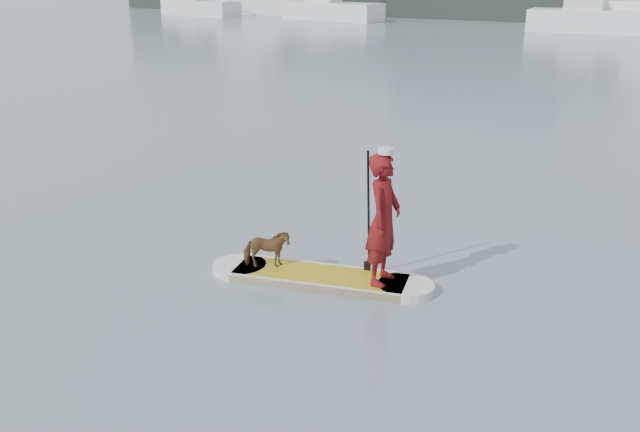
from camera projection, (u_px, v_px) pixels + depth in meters
The scene contains 9 objects.
ground at pixel (85, 280), 10.33m from camera, with size 140.00×140.00×0.00m, color slate.
paddleboard at pixel (320, 277), 10.27m from camera, with size 3.25×1.31×0.12m.
paddler at pixel (384, 219), 9.70m from camera, with size 0.67×0.44×1.85m, color maroon.
white_cap at pixel (386, 151), 9.37m from camera, with size 0.22×0.22×0.07m, color silver.
dog at pixel (267, 249), 10.37m from camera, with size 0.31×0.68×0.57m, color brown.
paddle at pixel (368, 227), 10.13m from camera, with size 0.10×0.30×2.00m.
sailboat_a at pixel (200, 7), 61.17m from camera, with size 7.65×3.36×10.73m.
sailboat_b at pixel (332, 9), 56.20m from camera, with size 8.71×3.98×12.47m.
sailboat_d at pixel (596, 18), 46.23m from camera, with size 8.54×2.70×12.55m.
Camera 1 is at (7.47, -6.67, 4.35)m, focal length 40.00 mm.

